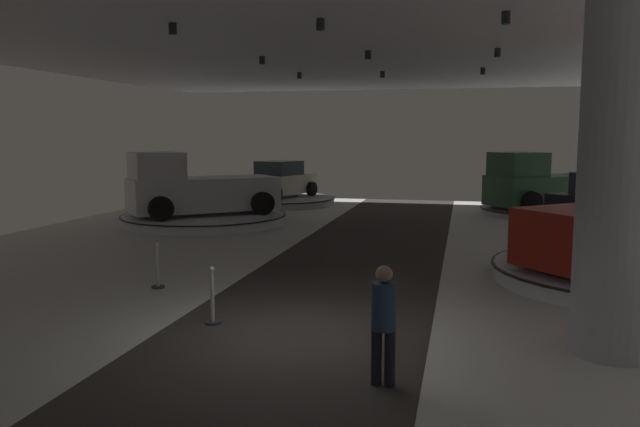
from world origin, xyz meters
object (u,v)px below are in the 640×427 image
object	(u,v)px
pickup_truck_far_left	(195,189)
display_platform_deep_left	(278,200)
column_right	(622,169)
display_platform_mid_right	(632,275)
display_platform_far_right	(609,230)
display_car_far_right	(610,201)
display_platform_deep_right	(551,211)
display_car_deep_left	(278,181)
visitor_walking_near	(384,318)
pickup_truck_deep_right	(546,186)
display_platform_far_left	(204,218)

from	to	relation	value
pickup_truck_far_left	display_platform_deep_left	distance (m)	7.18
column_right	display_platform_mid_right	distance (m)	5.66
column_right	display_platform_far_right	xyz separation A→B (m)	(2.41, 11.89, -2.56)
display_platform_mid_right	display_car_far_right	bearing A→B (deg)	82.27
pickup_truck_far_left	display_platform_mid_right	xyz separation A→B (m)	(13.22, -6.53, -1.08)
column_right	display_platform_mid_right	xyz separation A→B (m)	(1.44, 4.85, -2.55)
display_car_far_right	display_platform_deep_right	xyz separation A→B (m)	(-1.06, 5.38, -0.97)
display_platform_deep_left	display_car_deep_left	size ratio (longest dim) A/B	1.20
display_platform_mid_right	display_platform_deep_left	bearing A→B (deg)	132.05
column_right	visitor_walking_near	distance (m)	4.16
display_platform_far_right	display_platform_deep_right	bearing A→B (deg)	101.45
display_car_far_right	pickup_truck_far_left	size ratio (longest dim) A/B	0.79
display_platform_far_right	display_platform_deep_right	xyz separation A→B (m)	(-1.08, 5.35, -0.05)
column_right	display_platform_mid_right	bearing A→B (deg)	73.52
display_platform_far_right	display_platform_deep_left	xyz separation A→B (m)	(-13.20, 6.51, -0.01)
pickup_truck_deep_right	display_car_deep_left	bearing A→B (deg)	173.49
display_platform_mid_right	visitor_walking_near	bearing A→B (deg)	-123.95
pickup_truck_far_left	display_platform_deep_right	distance (m)	14.41
pickup_truck_deep_right	display_platform_mid_right	bearing A→B (deg)	-88.20
display_platform_far_right	display_platform_far_left	xyz separation A→B (m)	(-13.95, -0.30, -0.00)
display_platform_deep_left	display_car_deep_left	distance (m)	0.91
display_car_far_right	display_car_deep_left	xyz separation A→B (m)	(-13.17, 6.56, -0.02)
display_platform_far_left	display_platform_mid_right	xyz separation A→B (m)	(12.98, -6.74, 0.01)
display_platform_far_left	display_platform_deep_right	distance (m)	14.06
column_right	display_platform_far_right	distance (m)	12.40
display_car_deep_left	display_platform_mid_right	bearing A→B (deg)	-48.03
column_right	display_platform_far_left	xyz separation A→B (m)	(-11.54, 11.59, -2.56)
display_car_deep_left	display_platform_mid_right	distance (m)	18.28
display_platform_far_right	display_car_far_right	distance (m)	0.92
display_platform_far_right	display_car_far_right	size ratio (longest dim) A/B	1.35
column_right	display_platform_far_left	size ratio (longest dim) A/B	0.91
column_right	display_platform_deep_right	size ratio (longest dim) A/B	0.97
display_car_far_right	display_platform_far_left	xyz separation A→B (m)	(-13.93, -0.28, -0.92)
display_platform_mid_right	pickup_truck_deep_right	bearing A→B (deg)	91.80
column_right	pickup_truck_deep_right	distance (m)	17.18
display_platform_deep_left	display_platform_mid_right	bearing A→B (deg)	-47.95
display_car_far_right	display_platform_far_right	bearing A→B (deg)	44.79
pickup_truck_deep_right	visitor_walking_near	world-z (taller)	pickup_truck_deep_right
pickup_truck_far_left	pickup_truck_deep_right	distance (m)	14.05
display_car_far_right	display_platform_mid_right	world-z (taller)	display_car_far_right
display_platform_deep_right	display_car_far_right	bearing A→B (deg)	-78.82
display_platform_mid_right	visitor_walking_near	xyz separation A→B (m)	(-4.60, -6.83, 0.70)
column_right	pickup_truck_far_left	size ratio (longest dim) A/B	1.02
column_right	pickup_truck_far_left	world-z (taller)	column_right
display_platform_far_right	visitor_walking_near	xyz separation A→B (m)	(-5.57, -13.87, 0.71)
display_car_far_right	display_platform_mid_right	xyz separation A→B (m)	(-0.95, -7.02, -0.91)
visitor_walking_near	display_platform_deep_left	bearing A→B (deg)	110.52
column_right	pickup_truck_far_left	bearing A→B (deg)	136.01
display_platform_deep_right	visitor_walking_near	xyz separation A→B (m)	(-4.49, -19.22, 0.76)
display_car_far_right	display_platform_mid_right	size ratio (longest dim) A/B	0.71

